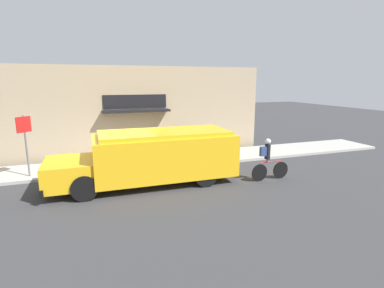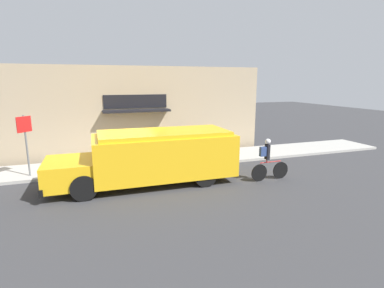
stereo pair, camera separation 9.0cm
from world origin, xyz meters
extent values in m
plane|color=#38383A|center=(0.00, 0.00, 0.00)|extent=(70.00, 70.00, 0.00)
cube|color=#ADAAA3|center=(0.00, 1.21, 0.06)|extent=(28.00, 2.42, 0.12)
cube|color=tan|center=(0.00, 2.86, 2.25)|extent=(15.53, 0.18, 4.50)
cube|color=black|center=(0.99, 2.75, 2.79)|extent=(3.09, 0.05, 0.65)
cube|color=black|center=(0.99, 2.45, 2.35)|extent=(3.24, 0.64, 0.10)
cube|color=yellow|center=(1.34, -1.53, 1.06)|extent=(5.14, 2.30, 1.52)
cube|color=yellow|center=(-2.02, -1.50, 0.71)|extent=(1.62, 2.08, 0.84)
cube|color=yellow|center=(1.34, -1.53, 1.89)|extent=(4.73, 2.11, 0.14)
cube|color=black|center=(-2.78, -1.49, 0.39)|extent=(0.14, 2.20, 0.24)
cube|color=red|center=(-0.05, -0.15, 1.13)|extent=(0.03, 0.44, 0.44)
cylinder|color=black|center=(-1.53, -0.54, 0.42)|extent=(0.85, 0.27, 0.84)
cylinder|color=black|center=(-1.55, -2.46, 0.42)|extent=(0.85, 0.27, 0.84)
cylinder|color=black|center=(2.64, -0.59, 0.42)|extent=(0.85, 0.27, 0.84)
cylinder|color=black|center=(2.61, -2.51, 0.42)|extent=(0.85, 0.27, 0.84)
cylinder|color=black|center=(5.74, -2.63, 0.33)|extent=(0.67, 0.06, 0.67)
cylinder|color=black|center=(4.77, -2.66, 0.33)|extent=(0.67, 0.06, 0.67)
cylinder|color=red|center=(5.26, -2.65, 0.72)|extent=(0.92, 0.06, 0.04)
cylinder|color=red|center=(5.09, -2.65, 0.78)|extent=(0.04, 0.04, 0.12)
cube|color=black|center=(5.09, -2.65, 1.13)|extent=(0.13, 0.20, 0.59)
sphere|color=white|center=(5.09, -2.65, 1.54)|extent=(0.21, 0.21, 0.21)
cube|color=navy|center=(4.90, -2.66, 1.16)|extent=(0.26, 0.15, 0.36)
cylinder|color=slate|center=(-3.59, 0.57, 1.32)|extent=(0.07, 0.07, 2.39)
cube|color=red|center=(-3.59, 0.52, 2.16)|extent=(0.45, 0.45, 0.60)
cylinder|color=#2D5138|center=(3.50, 2.03, 0.53)|extent=(0.50, 0.50, 0.82)
cylinder|color=black|center=(3.50, 2.03, 0.96)|extent=(0.51, 0.51, 0.04)
camera|label=1|loc=(-1.32, -12.15, 3.77)|focal=28.00mm
camera|label=2|loc=(-1.23, -12.18, 3.77)|focal=28.00mm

